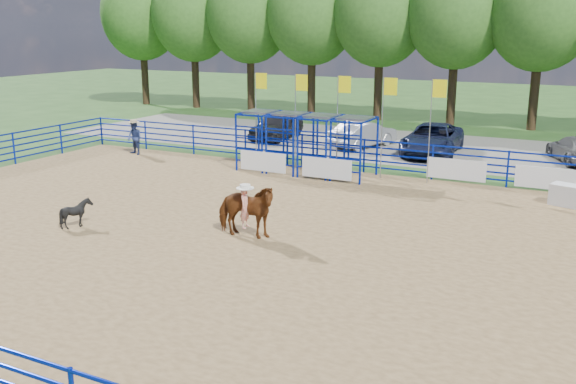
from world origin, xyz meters
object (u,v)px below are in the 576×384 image
object	(u,v)px
car_a	(276,125)
car_b	(363,134)
horse_and_rider	(245,209)
calf	(76,213)
car_c	(432,139)
announcer_table	(572,196)
spectator_cowboy	(135,137)
car_d	(576,149)

from	to	relation	value
car_a	car_b	bearing A→B (deg)	-4.21
horse_and_rider	calf	size ratio (longest dim) A/B	2.43
horse_and_rider	car_c	world-z (taller)	horse_and_rider
announcer_table	car_c	bearing A→B (deg)	133.40
spectator_cowboy	car_a	xyz separation A→B (m)	(4.07, 7.34, -0.11)
car_b	car_d	bearing A→B (deg)	-157.68
car_b	horse_and_rider	bearing A→B (deg)	115.98
car_a	car_d	distance (m)	15.62
car_d	spectator_cowboy	bearing A→B (deg)	-0.99
horse_and_rider	car_b	size ratio (longest dim) A/B	0.55
car_b	car_d	distance (m)	10.35
car_c	announcer_table	bearing A→B (deg)	-51.02
car_c	spectator_cowboy	bearing A→B (deg)	-156.90
car_a	car_c	world-z (taller)	car_a
announcer_table	car_d	world-z (taller)	car_d
announcer_table	car_c	world-z (taller)	car_c
announcer_table	car_c	size ratio (longest dim) A/B	0.26
calf	spectator_cowboy	distance (m)	11.99
car_a	car_c	bearing A→B (deg)	-5.80
spectator_cowboy	car_d	bearing A→B (deg)	21.99
car_a	announcer_table	bearing A→B (deg)	-28.75
car_a	car_d	world-z (taller)	car_a
horse_and_rider	car_a	xyz separation A→B (m)	(-7.47, 16.01, -0.15)
calf	horse_and_rider	bearing A→B (deg)	-90.79
announcer_table	calf	bearing A→B (deg)	-144.85
horse_and_rider	car_b	xyz separation A→B (m)	(-2.18, 15.87, -0.22)
spectator_cowboy	horse_and_rider	bearing A→B (deg)	-36.92
horse_and_rider	car_d	xyz separation A→B (m)	(8.14, 16.62, -0.28)
horse_and_rider	spectator_cowboy	world-z (taller)	horse_and_rider
calf	car_b	bearing A→B (deg)	-27.35
car_a	car_d	size ratio (longest dim) A/B	1.04
calf	car_b	world-z (taller)	car_b
spectator_cowboy	car_d	world-z (taller)	spectator_cowboy
announcer_table	car_b	bearing A→B (deg)	144.32
car_a	horse_and_rider	bearing A→B (deg)	-67.66
car_a	car_b	size ratio (longest dim) A/B	1.07
horse_and_rider	car_c	distance (m)	15.60
announcer_table	car_b	size ratio (longest dim) A/B	0.35
spectator_cowboy	car_a	bearing A→B (deg)	60.98
horse_and_rider	car_d	size ratio (longest dim) A/B	0.53
announcer_table	horse_and_rider	xyz separation A→B (m)	(-8.53, -8.18, 0.51)
calf	car_d	world-z (taller)	car_d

